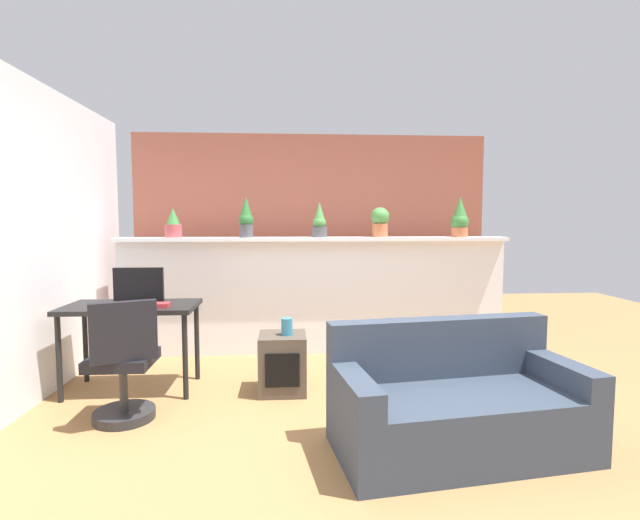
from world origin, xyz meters
name	(u,v)px	position (x,y,z in m)	size (l,w,h in m)	color
ground_plane	(330,431)	(0.00, 0.00, 0.00)	(12.00, 12.00, 0.00)	#9E7042
divider_wall	(314,297)	(0.00, 2.00, 0.62)	(4.22, 0.16, 1.25)	white
plant_shelf	(315,239)	(0.00, 1.96, 1.27)	(4.22, 0.32, 0.04)	white
brick_wall_behind	(312,239)	(0.00, 2.60, 1.25)	(4.22, 0.10, 2.50)	#9E5442
side_wall_left	(3,244)	(-2.36, 0.40, 1.30)	(0.12, 4.40, 2.60)	white
potted_plant_0	(173,224)	(-1.51, 1.96, 1.43)	(0.18, 0.18, 0.32)	#B7474C
potted_plant_1	(246,218)	(-0.74, 1.93, 1.49)	(0.16, 0.16, 0.44)	#4C4C51
potted_plant_2	(319,222)	(0.05, 1.95, 1.45)	(0.17, 0.17, 0.39)	#4C4C51
potted_plant_3	(380,221)	(0.72, 1.95, 1.46)	(0.20, 0.20, 0.33)	#C66B42
potted_plant_4	(460,218)	(1.60, 1.93, 1.49)	(0.19, 0.19, 0.44)	#C66B42
desk	(132,314)	(-1.63, 0.92, 0.67)	(1.10, 0.60, 0.75)	black
tv_monitor	(139,285)	(-1.59, 1.00, 0.91)	(0.42, 0.04, 0.31)	black
office_chair	(124,370)	(-1.48, 0.25, 0.39)	(0.51, 0.51, 0.91)	#262628
side_cube_shelf	(283,363)	(-0.34, 0.79, 0.25)	(0.40, 0.41, 0.50)	#4C4238
vase_on_shelf	(287,327)	(-0.30, 0.77, 0.57)	(0.10, 0.10, 0.14)	teal
book_on_desk	(157,305)	(-1.37, 0.78, 0.77)	(0.20, 0.12, 0.04)	#B22D33
couch	(456,406)	(0.78, -0.30, 0.28)	(1.65, 0.97, 0.80)	#333D4C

